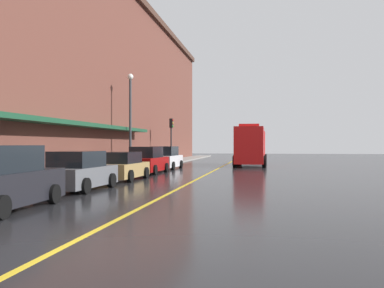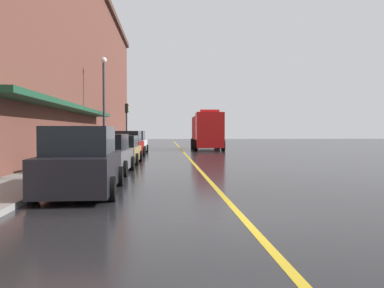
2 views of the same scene
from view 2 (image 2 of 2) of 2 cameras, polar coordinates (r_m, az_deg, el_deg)
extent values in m
plane|color=#232326|center=(33.27, -1.10, -1.24)|extent=(112.00, 112.00, 0.00)
cube|color=gray|center=(33.54, -11.74, -1.12)|extent=(2.40, 70.00, 0.15)
cube|color=gold|center=(33.27, -1.10, -1.23)|extent=(0.16, 70.00, 0.01)
cube|color=brown|center=(34.29, -21.76, 11.48)|extent=(9.03, 64.00, 15.21)
cube|color=#19472D|center=(24.78, -16.14, 4.80)|extent=(1.20, 22.40, 0.24)
cube|color=black|center=(12.15, -15.08, -3.60)|extent=(2.06, 4.76, 0.96)
cube|color=black|center=(11.87, -15.29, 0.48)|extent=(1.79, 2.64, 0.78)
cylinder|color=black|center=(13.78, -18.03, -4.38)|extent=(0.24, 0.65, 0.64)
cylinder|color=black|center=(13.51, -10.07, -4.44)|extent=(0.24, 0.65, 0.64)
cylinder|color=black|center=(10.97, -21.23, -6.00)|extent=(0.24, 0.65, 0.64)
cylinder|color=black|center=(10.63, -11.20, -6.16)|extent=(0.24, 0.65, 0.64)
cube|color=#595B60|center=(17.56, -11.78, -2.14)|extent=(1.92, 4.23, 0.81)
cube|color=black|center=(17.32, -11.91, 0.26)|extent=(1.67, 2.35, 0.67)
cylinder|color=black|center=(19.01, -13.78, -2.65)|extent=(0.24, 0.65, 0.64)
cylinder|color=black|center=(18.73, -8.39, -2.68)|extent=(0.24, 0.65, 0.64)
cylinder|color=black|center=(16.50, -15.62, -3.34)|extent=(0.24, 0.65, 0.64)
cylinder|color=black|center=(16.17, -9.42, -3.40)|extent=(0.24, 0.65, 0.64)
cube|color=#A5844C|center=(22.67, -9.89, -1.32)|extent=(1.99, 4.25, 0.75)
cube|color=black|center=(22.43, -9.97, 0.38)|extent=(1.75, 2.36, 0.61)
cylinder|color=black|center=(24.11, -11.73, -1.69)|extent=(0.24, 0.65, 0.64)
cylinder|color=black|center=(23.87, -7.21, -1.70)|extent=(0.24, 0.65, 0.64)
cylinder|color=black|center=(21.54, -12.85, -2.12)|extent=(0.24, 0.65, 0.64)
cylinder|color=black|center=(21.28, -7.80, -2.14)|extent=(0.24, 0.65, 0.64)
cube|color=maroon|center=(27.95, -8.87, -0.58)|extent=(1.93, 4.45, 0.89)
cube|color=black|center=(27.71, -8.94, 1.07)|extent=(1.69, 2.47, 0.73)
cylinder|color=black|center=(29.43, -10.31, -1.05)|extent=(0.24, 0.65, 0.64)
cylinder|color=black|center=(29.23, -6.79, -1.05)|extent=(0.24, 0.65, 0.64)
cylinder|color=black|center=(26.74, -11.15, -1.34)|extent=(0.24, 0.65, 0.64)
cylinder|color=black|center=(26.51, -7.27, -1.35)|extent=(0.24, 0.65, 0.64)
cube|color=silver|center=(33.00, -8.10, -0.20)|extent=(1.98, 4.29, 0.89)
cube|color=black|center=(32.77, -8.15, 1.19)|extent=(1.74, 2.38, 0.73)
cylinder|color=black|center=(34.42, -9.42, -0.63)|extent=(0.24, 0.65, 0.64)
cylinder|color=black|center=(34.23, -6.31, -0.63)|extent=(0.24, 0.65, 0.64)
cylinder|color=black|center=(31.82, -10.02, -0.83)|extent=(0.24, 0.65, 0.64)
cylinder|color=black|center=(31.62, -6.67, -0.83)|extent=(0.24, 0.65, 0.64)
cube|color=red|center=(36.27, 2.46, 1.96)|extent=(2.44, 2.34, 3.12)
cube|color=red|center=(40.53, 1.89, 1.77)|extent=(2.49, 5.63, 2.87)
cube|color=red|center=(36.31, 2.47, 4.61)|extent=(1.69, 0.63, 0.24)
cylinder|color=black|center=(36.51, 4.35, -0.18)|extent=(0.32, 1.00, 1.00)
cylinder|color=black|center=(36.28, 0.53, -0.19)|extent=(0.32, 1.00, 1.00)
cylinder|color=black|center=(39.98, 3.71, 0.00)|extent=(0.32, 1.00, 1.00)
cylinder|color=black|center=(39.77, 0.23, -0.01)|extent=(0.32, 1.00, 1.00)
cylinder|color=black|center=(42.22, 3.35, 0.10)|extent=(0.32, 1.00, 1.00)
cylinder|color=black|center=(42.02, 0.05, 0.09)|extent=(0.32, 1.00, 1.00)
cylinder|color=#4C4C51|center=(14.95, -18.38, -2.54)|extent=(0.07, 0.07, 1.05)
cube|color=black|center=(14.92, -18.40, 0.01)|extent=(0.14, 0.18, 0.28)
cylinder|color=#4C4C51|center=(20.68, -14.30, -1.31)|extent=(0.07, 0.07, 1.05)
cube|color=black|center=(20.66, -14.31, 0.53)|extent=(0.14, 0.18, 0.28)
cylinder|color=#4C4C51|center=(29.79, -11.08, -0.33)|extent=(0.07, 0.07, 1.05)
cube|color=black|center=(29.78, -11.09, 0.95)|extent=(0.14, 0.18, 0.28)
cylinder|color=#33383D|center=(30.24, -12.17, 4.86)|extent=(0.18, 0.18, 6.50)
sphere|color=white|center=(30.62, -12.21, 11.35)|extent=(0.44, 0.44, 0.44)
cylinder|color=#232326|center=(40.57, -9.10, 1.91)|extent=(0.14, 0.14, 3.40)
cube|color=black|center=(40.63, -9.11, 4.94)|extent=(0.28, 0.36, 0.90)
sphere|color=red|center=(40.63, -8.89, 5.37)|extent=(0.16, 0.16, 0.16)
sphere|color=gold|center=(40.61, -8.89, 4.95)|extent=(0.16, 0.16, 0.16)
sphere|color=green|center=(40.60, -8.89, 4.52)|extent=(0.16, 0.16, 0.16)
camera|label=1|loc=(5.42, 79.33, 1.93)|focal=39.23mm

